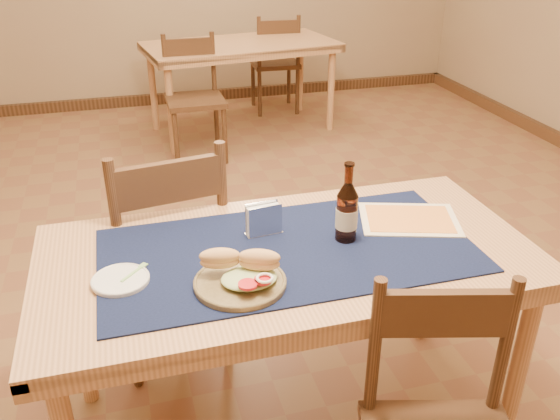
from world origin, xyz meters
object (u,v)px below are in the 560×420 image
object	(u,v)px
chair_main_far	(165,248)
napkin_holder	(264,220)
main_table	(288,272)
beer_bottle	(347,212)
sandwich_plate	(242,276)
back_table	(241,53)

from	to	relation	value
chair_main_far	napkin_holder	size ratio (longest dim) A/B	7.70
main_table	beer_bottle	world-z (taller)	beer_bottle
main_table	sandwich_plate	bearing A→B (deg)	-140.30
beer_bottle	napkin_holder	bearing A→B (deg)	156.93
back_table	sandwich_plate	bearing A→B (deg)	-102.12
main_table	chair_main_far	distance (m)	0.66
back_table	napkin_holder	xyz separation A→B (m)	(-0.61, -3.18, 0.14)
main_table	napkin_holder	bearing A→B (deg)	112.38
chair_main_far	main_table	bearing A→B (deg)	-55.49
sandwich_plate	napkin_holder	distance (m)	0.31
chair_main_far	napkin_holder	bearing A→B (deg)	-52.34
main_table	back_table	distance (m)	3.35
main_table	back_table	size ratio (longest dim) A/B	0.97
napkin_holder	main_table	bearing A→B (deg)	-67.62
main_table	beer_bottle	distance (m)	0.28
back_table	chair_main_far	bearing A→B (deg)	-108.30
sandwich_plate	beer_bottle	xyz separation A→B (m)	(0.39, 0.17, 0.07)
sandwich_plate	beer_bottle	world-z (taller)	beer_bottle
sandwich_plate	beer_bottle	distance (m)	0.43
main_table	napkin_holder	xyz separation A→B (m)	(-0.05, 0.12, 0.14)
back_table	napkin_holder	bearing A→B (deg)	-100.81
main_table	sandwich_plate	world-z (taller)	sandwich_plate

